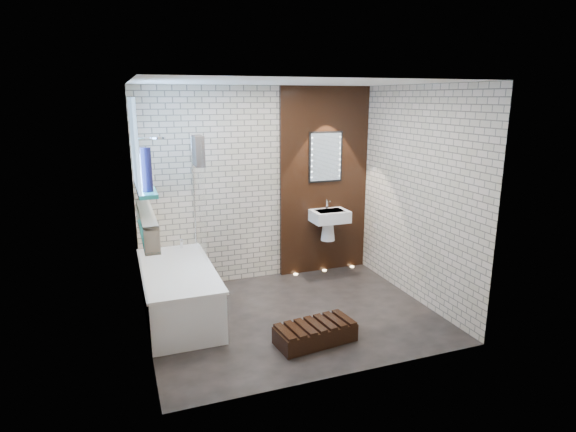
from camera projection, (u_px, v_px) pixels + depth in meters
name	position (u px, v px, depth m)	size (l,w,h in m)	color
ground	(292.00, 315.00, 5.49)	(3.20, 3.20, 0.00)	black
room_shell	(293.00, 206.00, 5.18)	(3.24, 3.20, 2.60)	#B2A68D
walnut_panel	(324.00, 182.00, 6.65)	(1.30, 0.06, 2.60)	black
clerestory_window	(137.00, 153.00, 4.82)	(0.18, 1.00, 0.94)	#7FADE0
display_niche	(147.00, 224.00, 4.83)	(0.14, 1.30, 0.26)	teal
bathtub	(179.00, 292.00, 5.42)	(0.79, 1.74, 0.70)	white
bath_screen	(199.00, 197.00, 5.70)	(0.01, 0.78, 1.40)	white
towel	(198.00, 151.00, 5.45)	(0.10, 0.27, 0.35)	black
shower_head	(158.00, 138.00, 5.44)	(0.18, 0.18, 0.02)	silver
washbasin	(329.00, 220.00, 6.60)	(0.50, 0.36, 0.58)	white
led_mirror	(326.00, 157.00, 6.53)	(0.50, 0.02, 0.70)	black
walnut_step	(315.00, 334.00, 4.87)	(0.82, 0.36, 0.18)	black
niche_bottles	(147.00, 226.00, 4.87)	(0.06, 0.78, 0.16)	maroon
sill_vases	(146.00, 173.00, 4.76)	(0.17, 0.49, 0.43)	white
floor_uplights	(324.00, 270.00, 6.90)	(0.96, 0.06, 0.01)	#FFD899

